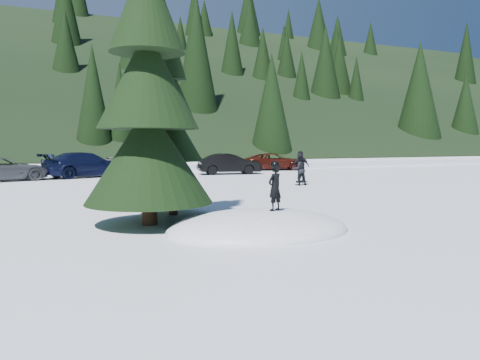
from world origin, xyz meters
name	(u,v)px	position (x,y,z in m)	size (l,w,h in m)	color
ground	(259,230)	(0.00, 0.00, 0.00)	(200.00, 200.00, 0.00)	white
snow_mound	(259,230)	(0.00, 0.00, 0.00)	(4.48, 3.52, 0.96)	white
forest_hillside	(73,60)	(0.00, 54.00, 12.50)	(200.00, 60.00, 25.00)	black
spruce_tall	(148,93)	(-2.20, 1.80, 3.32)	(3.20, 3.20, 8.60)	black
spruce_short	(172,142)	(-1.20, 3.20, 2.10)	(2.20, 2.20, 5.37)	black
child_skier	(275,187)	(0.34, -0.16, 1.03)	(0.40, 0.26, 1.10)	black
adult_0	(299,169)	(6.87, 9.64, 0.77)	(0.75, 0.58, 1.54)	black
adult_1	(301,167)	(7.66, 10.80, 0.83)	(0.97, 0.40, 1.65)	black
car_2	(4,169)	(-6.39, 18.11, 0.64)	(2.12, 4.60, 1.28)	#484B4F
car_3	(86,165)	(-2.04, 19.24, 0.74)	(2.08, 5.12, 1.49)	black
car_4	(140,161)	(1.78, 22.28, 0.77)	(1.81, 4.50, 1.53)	gray
car_5	(229,164)	(6.76, 18.29, 0.67)	(1.43, 4.09, 1.35)	black
car_6	(274,162)	(11.57, 21.07, 0.63)	(2.08, 4.52, 1.26)	#3B100A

